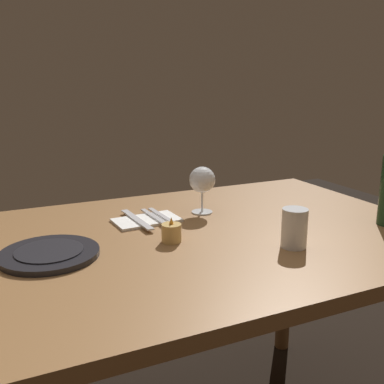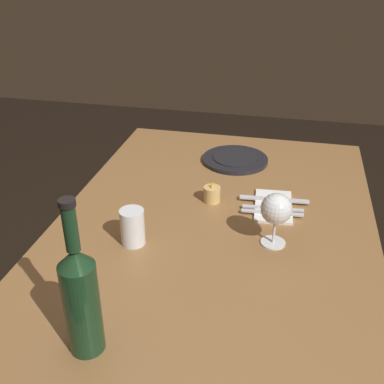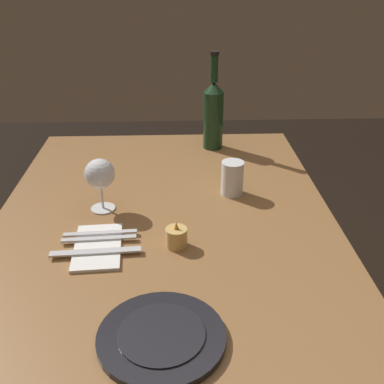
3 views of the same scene
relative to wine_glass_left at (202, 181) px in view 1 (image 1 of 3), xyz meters
name	(u,v)px [view 1 (image 1 of 3)]	position (x,y,z in m)	size (l,w,h in m)	color
dining_table	(203,263)	(0.08, 0.17, -0.19)	(1.30, 0.90, 0.74)	olive
wine_glass_left	(202,181)	(0.00, 0.00, 0.00)	(0.08, 0.08, 0.15)	white
water_tumbler	(294,230)	(-0.08, 0.36, -0.06)	(0.06, 0.06, 0.10)	white
votive_candle	(171,233)	(0.19, 0.20, -0.08)	(0.05, 0.05, 0.07)	#DBB266
dinner_plate	(49,253)	(0.49, 0.17, -0.10)	(0.24, 0.24, 0.02)	black
folded_napkin	(147,220)	(0.19, 0.01, -0.10)	(0.20, 0.12, 0.01)	white
fork_inner	(154,217)	(0.16, 0.01, -0.09)	(0.03, 0.18, 0.00)	silver
fork_outer	(162,216)	(0.14, 0.01, -0.09)	(0.03, 0.18, 0.00)	silver
table_knife	(137,219)	(0.22, 0.01, -0.09)	(0.03, 0.21, 0.00)	silver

